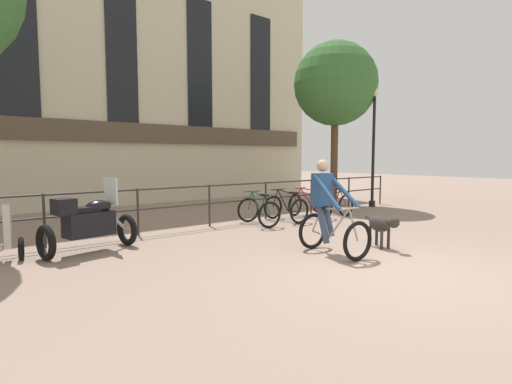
# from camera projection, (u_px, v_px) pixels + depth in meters

# --- Properties ---
(ground_plane) EXTENTS (60.00, 60.00, 0.00)m
(ground_plane) POSITION_uv_depth(u_px,v_px,m) (396.00, 272.00, 6.08)
(ground_plane) COLOR gray
(canal_railing) EXTENTS (15.05, 0.05, 1.05)m
(canal_railing) POSITION_uv_depth(u_px,v_px,m) (209.00, 198.00, 10.01)
(canal_railing) COLOR #2D2B28
(canal_railing) RESTS_ON ground_plane
(building_facade) EXTENTS (18.00, 0.72, 9.53)m
(building_facade) POSITION_uv_depth(u_px,v_px,m) (119.00, 72.00, 14.10)
(building_facade) COLOR beige
(building_facade) RESTS_ON ground_plane
(cyclist_with_bike) EXTENTS (0.78, 1.22, 1.70)m
(cyclist_with_bike) POSITION_uv_depth(u_px,v_px,m) (329.00, 211.00, 7.20)
(cyclist_with_bike) COLOR black
(cyclist_with_bike) RESTS_ON ground_plane
(dog) EXTENTS (0.40, 0.92, 0.65)m
(dog) POSITION_uv_depth(u_px,v_px,m) (382.00, 225.00, 7.62)
(dog) COLOR #332D28
(dog) RESTS_ON ground_plane
(parked_motorcycle) EXTENTS (1.75, 0.92, 1.35)m
(parked_motorcycle) POSITION_uv_depth(u_px,v_px,m) (88.00, 222.00, 7.25)
(parked_motorcycle) COLOR black
(parked_motorcycle) RESTS_ON ground_plane
(parked_bicycle_near_lamp) EXTENTS (0.82, 1.20, 0.86)m
(parked_bicycle_near_lamp) POSITION_uv_depth(u_px,v_px,m) (259.00, 211.00, 10.21)
(parked_bicycle_near_lamp) COLOR black
(parked_bicycle_near_lamp) RESTS_ON ground_plane
(parked_bicycle_mid_left) EXTENTS (0.68, 1.12, 0.86)m
(parked_bicycle_mid_left) POSITION_uv_depth(u_px,v_px,m) (286.00, 208.00, 10.82)
(parked_bicycle_mid_left) COLOR black
(parked_bicycle_mid_left) RESTS_ON ground_plane
(parked_bicycle_mid_right) EXTENTS (0.84, 1.21, 0.86)m
(parked_bicycle_mid_right) POSITION_uv_depth(u_px,v_px,m) (310.00, 205.00, 11.44)
(parked_bicycle_mid_right) COLOR black
(parked_bicycle_mid_right) RESTS_ON ground_plane
(parked_bicycle_far_end) EXTENTS (0.67, 1.12, 0.86)m
(parked_bicycle_far_end) POSITION_uv_depth(u_px,v_px,m) (332.00, 203.00, 12.05)
(parked_bicycle_far_end) COLOR black
(parked_bicycle_far_end) RESTS_ON ground_plane
(street_lamp) EXTENTS (0.28, 0.28, 4.10)m
(street_lamp) POSITION_uv_depth(u_px,v_px,m) (374.00, 141.00, 13.87)
(street_lamp) COLOR black
(street_lamp) RESTS_ON ground_plane
(tree_canalside_right) EXTENTS (2.99, 2.99, 5.86)m
(tree_canalside_right) POSITION_uv_depth(u_px,v_px,m) (335.00, 84.00, 14.31)
(tree_canalside_right) COLOR brown
(tree_canalside_right) RESTS_ON ground_plane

